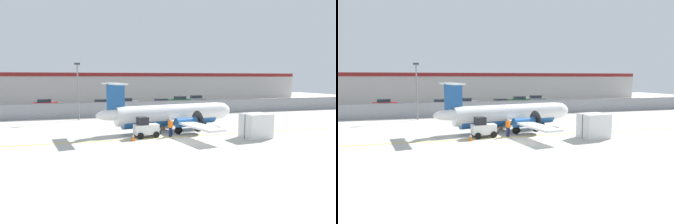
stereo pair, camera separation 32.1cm
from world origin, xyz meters
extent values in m
plane|color=#BCB7AD|center=(0.00, 0.00, 0.00)|extent=(140.00, 140.00, 0.00)
cube|color=yellow|center=(0.00, 2.00, 0.00)|extent=(84.00, 0.20, 0.01)
cube|color=gray|center=(0.00, 18.00, 1.00)|extent=(98.00, 0.04, 2.00)
cylinder|color=slate|center=(0.00, 18.00, 2.05)|extent=(98.00, 0.10, 0.10)
cube|color=#38383A|center=(0.00, 29.50, 0.06)|extent=(98.00, 17.00, 0.12)
cube|color=#BCB7B2|center=(0.00, 48.00, 3.25)|extent=(91.00, 8.00, 6.50)
cube|color=maroon|center=(0.00, 44.00, 6.10)|extent=(91.00, 0.20, 0.80)
cylinder|color=white|center=(0.20, 5.42, 1.75)|extent=(11.74, 4.08, 1.90)
ellipsoid|color=white|center=(6.19, 6.58, 1.75)|extent=(2.97, 2.28, 1.80)
ellipsoid|color=white|center=(-5.78, 4.25, 1.95)|extent=(3.41, 1.65, 1.05)
cylinder|color=#1E5193|center=(0.20, 5.42, 1.23)|extent=(10.50, 3.44, 1.48)
cube|color=white|center=(0.30, 5.44, 1.18)|extent=(4.62, 16.01, 0.18)
cylinder|color=#1E5193|center=(0.00, 8.03, 1.18)|extent=(2.33, 1.30, 0.90)
cone|color=black|center=(1.13, 8.25, 1.18)|extent=(0.53, 0.52, 0.44)
cylinder|color=#262626|center=(1.28, 8.27, 1.18)|extent=(0.44, 2.07, 2.10)
cylinder|color=#1E5193|center=(0.99, 2.92, 1.18)|extent=(2.33, 1.30, 0.90)
cone|color=black|center=(2.12, 3.14, 1.18)|extent=(0.53, 0.52, 0.44)
cylinder|color=#262626|center=(2.27, 3.17, 1.18)|extent=(0.44, 2.07, 2.10)
cube|color=#1E5193|center=(-5.49, 4.31, 3.30)|extent=(1.70, 0.50, 3.10)
cube|color=white|center=(-5.63, 4.28, 4.85)|extent=(2.00, 4.92, 0.14)
cylinder|color=#59595B|center=(4.22, 6.20, 0.79)|extent=(0.16, 0.16, 0.97)
cylinder|color=black|center=(4.22, 6.20, 0.30)|extent=(0.63, 0.33, 0.60)
cylinder|color=#59595B|center=(-0.51, 7.53, 0.83)|extent=(0.16, 0.16, 0.90)
cylinder|color=black|center=(-0.51, 7.53, 0.38)|extent=(0.79, 0.36, 0.76)
cylinder|color=#59595B|center=(0.33, 3.19, 0.83)|extent=(0.16, 0.16, 0.90)
cylinder|color=black|center=(0.33, 3.19, 0.38)|extent=(0.79, 0.36, 0.76)
cube|color=silver|center=(-2.95, 2.62, 0.73)|extent=(2.33, 1.39, 0.90)
cube|color=black|center=(-3.30, 2.57, 1.53)|extent=(1.03, 1.12, 0.70)
cube|color=black|center=(-1.81, 2.78, 0.43)|extent=(0.31, 1.11, 0.30)
cylinder|color=black|center=(-2.29, 3.32, 0.28)|extent=(0.58, 0.26, 0.56)
cylinder|color=black|center=(-2.13, 2.13, 0.28)|extent=(0.58, 0.26, 0.56)
cylinder|color=black|center=(-3.78, 3.11, 0.28)|extent=(0.58, 0.26, 0.56)
cylinder|color=black|center=(-3.61, 1.92, 0.28)|extent=(0.58, 0.26, 0.56)
cylinder|color=#191E4C|center=(-0.86, 2.18, 0.42)|extent=(0.20, 0.20, 0.85)
cylinder|color=#191E4C|center=(-0.67, 2.24, 0.42)|extent=(0.20, 0.20, 0.85)
cylinder|color=orange|center=(-0.77, 2.21, 1.15)|extent=(0.43, 0.43, 0.60)
cylinder|color=orange|center=(-0.98, 2.14, 1.18)|extent=(0.13, 0.13, 0.55)
cylinder|color=orange|center=(-0.56, 2.28, 1.18)|extent=(0.13, 0.13, 0.55)
sphere|color=tan|center=(-0.77, 2.21, 1.59)|extent=(0.22, 0.22, 0.22)
cube|color=silver|center=(6.55, -0.31, 1.10)|extent=(2.59, 2.24, 2.20)
cube|color=#333338|center=(6.55, -0.31, 1.10)|extent=(2.44, 0.33, 2.20)
cube|color=orange|center=(-4.37, 1.32, 0.02)|extent=(0.36, 0.36, 0.04)
cone|color=orange|center=(-4.37, 1.32, 0.34)|extent=(0.28, 0.28, 0.60)
cylinder|color=white|center=(-4.37, 1.32, 0.42)|extent=(0.17, 0.17, 0.08)
cube|color=orange|center=(-0.39, 6.15, 0.02)|extent=(0.36, 0.36, 0.04)
cone|color=orange|center=(-0.39, 6.15, 0.34)|extent=(0.28, 0.28, 0.60)
cylinder|color=white|center=(-0.39, 6.15, 0.42)|extent=(0.17, 0.17, 0.08)
cube|color=red|center=(-14.75, 32.25, 0.74)|extent=(4.38, 2.21, 0.80)
cube|color=#262D38|center=(-14.89, 32.23, 1.42)|extent=(2.38, 1.82, 0.56)
cylinder|color=black|center=(-13.47, 33.32, 0.42)|extent=(0.62, 0.27, 0.60)
cylinder|color=black|center=(-13.24, 31.53, 0.42)|extent=(0.62, 0.27, 0.60)
cylinder|color=black|center=(-16.25, 32.97, 0.42)|extent=(0.62, 0.27, 0.60)
cylinder|color=black|center=(-16.02, 31.18, 0.42)|extent=(0.62, 0.27, 0.60)
cube|color=slate|center=(-10.90, 23.39, 0.74)|extent=(4.29, 1.93, 0.80)
cube|color=#262D38|center=(-10.75, 23.40, 1.42)|extent=(2.28, 1.68, 0.56)
cylinder|color=black|center=(-12.25, 22.41, 0.42)|extent=(0.61, 0.23, 0.60)
cylinder|color=black|center=(-12.35, 24.21, 0.42)|extent=(0.61, 0.23, 0.60)
cylinder|color=black|center=(-9.45, 22.56, 0.42)|extent=(0.61, 0.23, 0.60)
cylinder|color=black|center=(-9.55, 24.36, 0.42)|extent=(0.61, 0.23, 0.60)
cube|color=gray|center=(-5.47, 29.05, 0.74)|extent=(4.34, 2.07, 0.80)
cube|color=#262D38|center=(-5.32, 29.04, 1.42)|extent=(2.33, 1.75, 0.56)
cylinder|color=black|center=(-6.95, 28.28, 0.42)|extent=(0.62, 0.25, 0.60)
cylinder|color=black|center=(-6.78, 30.08, 0.42)|extent=(0.62, 0.25, 0.60)
cylinder|color=black|center=(-4.16, 28.03, 0.42)|extent=(0.62, 0.25, 0.60)
cylinder|color=black|center=(-3.99, 29.82, 0.42)|extent=(0.62, 0.25, 0.60)
cube|color=gray|center=(-0.59, 31.08, 0.74)|extent=(4.34, 2.08, 0.80)
cube|color=#262D38|center=(-0.74, 31.09, 1.42)|extent=(2.34, 1.76, 0.56)
cylinder|color=black|center=(0.89, 31.85, 0.42)|extent=(0.62, 0.25, 0.60)
cylinder|color=black|center=(0.72, 30.05, 0.42)|extent=(0.62, 0.25, 0.60)
cylinder|color=black|center=(-1.90, 32.11, 0.42)|extent=(0.62, 0.25, 0.60)
cylinder|color=black|center=(-2.07, 30.32, 0.42)|extent=(0.62, 0.25, 0.60)
cube|color=black|center=(5.27, 27.91, 0.74)|extent=(4.24, 1.79, 0.80)
cube|color=#262D38|center=(5.12, 27.91, 1.42)|extent=(2.23, 1.61, 0.56)
cylinder|color=black|center=(6.69, 28.78, 0.42)|extent=(0.60, 0.21, 0.60)
cylinder|color=black|center=(6.65, 26.98, 0.42)|extent=(0.60, 0.21, 0.60)
cylinder|color=black|center=(3.89, 28.84, 0.42)|extent=(0.60, 0.21, 0.60)
cylinder|color=black|center=(3.85, 27.04, 0.42)|extent=(0.60, 0.21, 0.60)
cube|color=#19662D|center=(10.42, 33.60, 0.74)|extent=(4.26, 1.86, 0.80)
cube|color=#262D38|center=(10.57, 33.59, 1.42)|extent=(2.26, 1.64, 0.56)
cylinder|color=black|center=(8.99, 32.75, 0.42)|extent=(0.61, 0.22, 0.60)
cylinder|color=black|center=(9.05, 34.55, 0.42)|extent=(0.61, 0.22, 0.60)
cylinder|color=black|center=(11.78, 32.64, 0.42)|extent=(0.61, 0.22, 0.60)
cylinder|color=black|center=(11.85, 34.44, 0.42)|extent=(0.61, 0.22, 0.60)
cube|color=gray|center=(14.69, 35.59, 0.74)|extent=(4.22, 1.75, 0.80)
cube|color=#262D38|center=(14.84, 35.59, 1.42)|extent=(2.22, 1.59, 0.56)
cylinder|color=black|center=(13.28, 34.71, 0.42)|extent=(0.60, 0.21, 0.60)
cylinder|color=black|center=(13.30, 36.51, 0.42)|extent=(0.60, 0.21, 0.60)
cylinder|color=black|center=(16.08, 34.67, 0.42)|extent=(0.60, 0.21, 0.60)
cylinder|color=black|center=(16.10, 36.47, 0.42)|extent=(0.60, 0.21, 0.60)
cylinder|color=slate|center=(-8.97, 15.86, 3.50)|extent=(0.16, 0.16, 7.00)
cube|color=#333333|center=(-8.97, 15.86, 7.15)|extent=(0.70, 0.30, 0.24)
camera|label=1|loc=(-8.50, -23.81, 5.42)|focal=32.00mm
camera|label=2|loc=(-8.19, -23.90, 5.42)|focal=32.00mm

